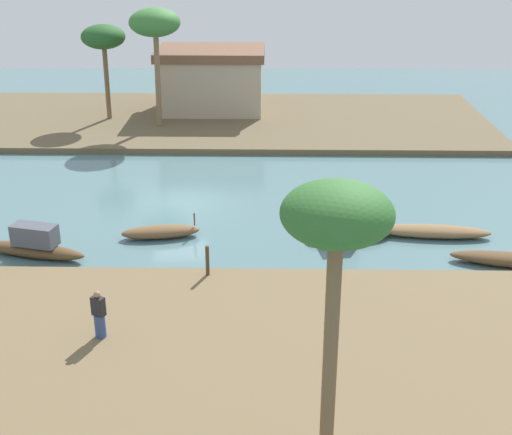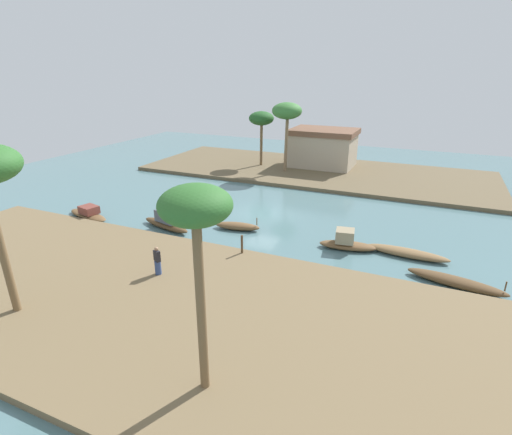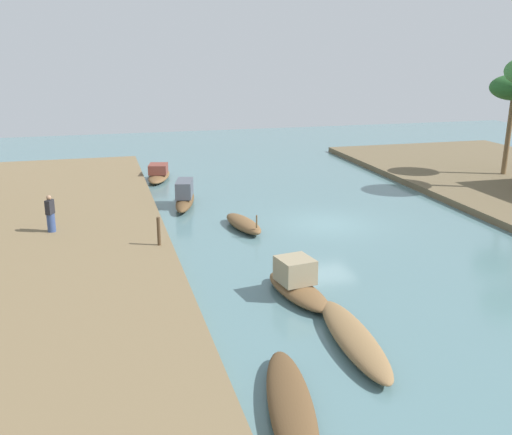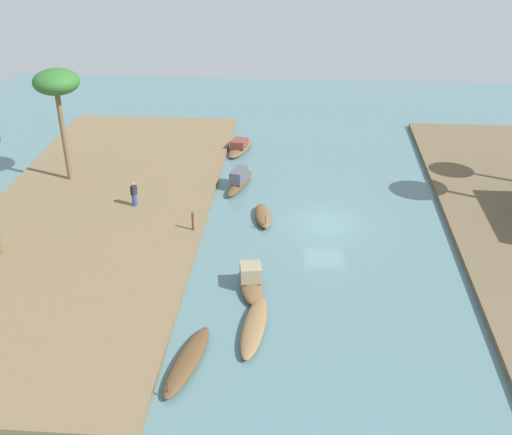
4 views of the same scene
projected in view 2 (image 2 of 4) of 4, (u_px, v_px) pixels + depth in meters
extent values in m
plane|color=slate|center=(263.00, 213.00, 32.40)|extent=(66.48, 66.48, 0.00)
cube|color=brown|center=(147.00, 301.00, 19.88)|extent=(37.35, 14.13, 0.36)
cube|color=brown|center=(314.00, 171.00, 44.80)|extent=(37.35, 14.13, 0.36)
ellipsoid|color=brown|center=(348.00, 246.00, 25.90)|extent=(3.76, 1.74, 0.49)
cube|color=gray|center=(345.00, 236.00, 25.72)|extent=(1.31, 1.27, 0.83)
ellipsoid|color=brown|center=(88.00, 215.00, 31.35)|extent=(4.52, 2.16, 0.42)
cube|color=brown|center=(89.00, 210.00, 31.03)|extent=(1.56, 1.37, 0.58)
ellipsoid|color=brown|center=(456.00, 282.00, 21.52)|extent=(5.16, 1.98, 0.50)
cylinder|color=brown|center=(506.00, 286.00, 20.16)|extent=(0.07, 0.07, 0.53)
ellipsoid|color=brown|center=(166.00, 225.00, 29.20)|extent=(4.55, 1.90, 0.54)
cube|color=#4C515B|center=(166.00, 216.00, 28.88)|extent=(1.92, 1.19, 0.84)
ellipsoid|color=brown|center=(407.00, 253.00, 24.90)|extent=(5.05, 1.42, 0.49)
ellipsoid|color=brown|center=(237.00, 226.00, 29.03)|extent=(3.41, 1.50, 0.52)
cylinder|color=brown|center=(257.00, 222.00, 28.52)|extent=(0.07, 0.07, 0.56)
cylinder|color=#33477A|center=(158.00, 267.00, 21.99)|extent=(0.46, 0.46, 0.78)
cube|color=#232328|center=(157.00, 256.00, 21.74)|extent=(0.48, 0.39, 0.62)
sphere|color=#9E7556|center=(156.00, 249.00, 21.60)|extent=(0.21, 0.21, 0.21)
cylinder|color=#4C3823|center=(242.00, 244.00, 24.42)|extent=(0.14, 0.14, 1.16)
cylinder|color=brown|center=(2.00, 249.00, 17.70)|extent=(0.35, 0.47, 6.33)
cylinder|color=brown|center=(201.00, 309.00, 13.26)|extent=(0.32, 0.34, 6.34)
ellipsoid|color=#2D6628|center=(195.00, 205.00, 11.99)|extent=(2.28, 2.28, 1.26)
cylinder|color=brown|center=(261.00, 144.00, 46.08)|extent=(0.31, 0.41, 4.74)
ellipsoid|color=#235623|center=(261.00, 118.00, 45.05)|extent=(2.82, 2.82, 1.55)
cylinder|color=#7F6647|center=(286.00, 144.00, 43.19)|extent=(0.33, 0.73, 5.78)
ellipsoid|color=#387533|center=(287.00, 111.00, 41.96)|extent=(3.15, 3.15, 1.73)
cube|color=tan|center=(323.00, 150.00, 45.80)|extent=(6.84, 5.10, 3.60)
cube|color=brown|center=(324.00, 132.00, 45.06)|extent=(7.25, 5.41, 0.59)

